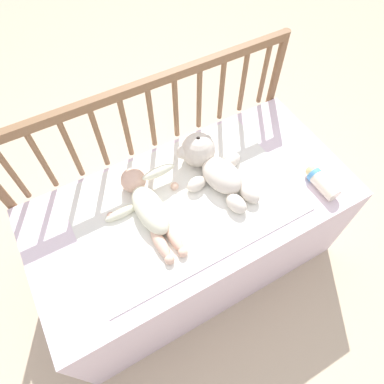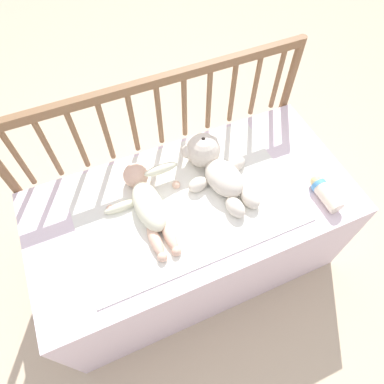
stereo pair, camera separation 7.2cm
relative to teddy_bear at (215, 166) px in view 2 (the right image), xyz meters
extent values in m
plane|color=#C6B293|center=(-0.13, -0.09, -0.61)|extent=(12.00, 12.00, 0.00)
cube|color=silver|center=(-0.13, -0.09, -0.33)|extent=(1.29, 0.64, 0.55)
cylinder|color=brown|center=(-0.76, 0.26, -0.16)|extent=(0.04, 0.04, 0.89)
cylinder|color=brown|center=(0.50, 0.26, -0.16)|extent=(0.04, 0.04, 0.89)
cube|color=brown|center=(-0.13, 0.26, 0.27)|extent=(1.26, 0.03, 0.04)
cylinder|color=brown|center=(-0.69, 0.26, 0.10)|extent=(0.02, 0.02, 0.31)
cylinder|color=brown|center=(-0.58, 0.26, 0.10)|extent=(0.02, 0.02, 0.31)
cylinder|color=brown|center=(-0.47, 0.26, 0.10)|extent=(0.02, 0.02, 0.31)
cylinder|color=brown|center=(-0.36, 0.26, 0.10)|extent=(0.02, 0.02, 0.31)
cylinder|color=brown|center=(-0.24, 0.26, 0.10)|extent=(0.02, 0.02, 0.31)
cylinder|color=brown|center=(-0.13, 0.26, 0.10)|extent=(0.02, 0.02, 0.31)
cylinder|color=brown|center=(-0.02, 0.26, 0.10)|extent=(0.02, 0.02, 0.31)
cylinder|color=brown|center=(0.09, 0.26, 0.10)|extent=(0.02, 0.02, 0.31)
cylinder|color=brown|center=(0.20, 0.26, 0.10)|extent=(0.02, 0.02, 0.31)
cylinder|color=brown|center=(0.31, 0.26, 0.10)|extent=(0.02, 0.02, 0.31)
cylinder|color=brown|center=(0.42, 0.26, 0.10)|extent=(0.02, 0.02, 0.31)
cube|color=white|center=(-0.16, -0.07, -0.05)|extent=(0.85, 0.56, 0.01)
ellipsoid|color=silver|center=(0.01, -0.06, -0.01)|extent=(0.16, 0.21, 0.10)
sphere|color=silver|center=(-0.01, 0.08, 0.01)|extent=(0.14, 0.14, 0.14)
sphere|color=beige|center=(-0.01, 0.08, 0.05)|extent=(0.06, 0.06, 0.06)
sphere|color=black|center=(-0.01, 0.08, 0.08)|extent=(0.02, 0.02, 0.02)
sphere|color=silver|center=(-0.07, 0.10, 0.02)|extent=(0.06, 0.06, 0.06)
sphere|color=silver|center=(0.04, 0.12, 0.02)|extent=(0.06, 0.06, 0.06)
ellipsoid|color=silver|center=(-0.09, -0.04, -0.03)|extent=(0.09, 0.07, 0.06)
ellipsoid|color=silver|center=(0.10, 0.00, -0.03)|extent=(0.09, 0.07, 0.06)
ellipsoid|color=silver|center=(0.00, -0.19, -0.03)|extent=(0.08, 0.10, 0.06)
ellipsoid|color=silver|center=(0.07, -0.18, -0.03)|extent=(0.08, 0.10, 0.06)
ellipsoid|color=#EAEACC|center=(-0.30, -0.06, -0.01)|extent=(0.11, 0.23, 0.09)
sphere|color=beige|center=(-0.30, 0.09, -0.01)|extent=(0.10, 0.10, 0.10)
ellipsoid|color=#EAEACC|center=(-0.40, -0.01, -0.04)|extent=(0.14, 0.04, 0.04)
ellipsoid|color=#EAEACC|center=(-0.21, 0.05, 0.03)|extent=(0.14, 0.04, 0.04)
sphere|color=beige|center=(-0.44, 0.00, -0.04)|extent=(0.03, 0.03, 0.03)
sphere|color=beige|center=(-0.17, 0.00, -0.04)|extent=(0.03, 0.03, 0.03)
ellipsoid|color=beige|center=(-0.33, -0.19, -0.04)|extent=(0.04, 0.14, 0.04)
ellipsoid|color=beige|center=(-0.27, -0.19, -0.04)|extent=(0.04, 0.14, 0.04)
sphere|color=beige|center=(-0.33, -0.26, -0.04)|extent=(0.04, 0.04, 0.04)
sphere|color=beige|center=(-0.27, -0.26, -0.04)|extent=(0.04, 0.04, 0.04)
cylinder|color=#F4E5CC|center=(0.35, -0.29, -0.03)|extent=(0.06, 0.12, 0.06)
cylinder|color=#4C99D8|center=(0.35, -0.23, -0.03)|extent=(0.06, 0.02, 0.06)
sphere|color=#EAC67F|center=(0.35, -0.21, -0.03)|extent=(0.04, 0.04, 0.04)
camera|label=1|loc=(-0.48, -0.69, 1.09)|focal=32.00mm
camera|label=2|loc=(-0.41, -0.73, 1.09)|focal=32.00mm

